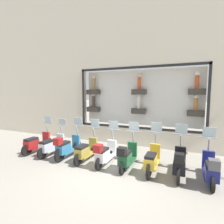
# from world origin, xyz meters

# --- Properties ---
(ground_plane) EXTENTS (120.00, 120.00, 0.00)m
(ground_plane) POSITION_xyz_m (0.00, 0.00, 0.00)
(ground_plane) COLOR gray
(building_facade) EXTENTS (1.22, 36.00, 9.37)m
(building_facade) POSITION_xyz_m (3.60, -0.00, 4.80)
(building_facade) COLOR beige
(building_facade) RESTS_ON ground_plane
(scooter_navy_0) EXTENTS (1.79, 0.61, 1.61)m
(scooter_navy_0) POSITION_xyz_m (0.52, -3.10, 0.46)
(scooter_navy_0) COLOR black
(scooter_navy_0) RESTS_ON ground_plane
(scooter_black_1) EXTENTS (1.81, 0.61, 1.66)m
(scooter_black_1) POSITION_xyz_m (0.53, -2.20, 0.48)
(scooter_black_1) COLOR black
(scooter_black_1) RESTS_ON ground_plane
(scooter_yellow_2) EXTENTS (1.81, 0.60, 1.66)m
(scooter_yellow_2) POSITION_xyz_m (0.59, -1.30, 0.44)
(scooter_yellow_2) COLOR black
(scooter_yellow_2) RESTS_ON ground_plane
(scooter_green_3) EXTENTS (1.79, 0.60, 1.61)m
(scooter_green_3) POSITION_xyz_m (0.52, -0.40, 0.46)
(scooter_green_3) COLOR black
(scooter_green_3) RESTS_ON ground_plane
(scooter_white_4) EXTENTS (1.79, 0.60, 1.60)m
(scooter_white_4) POSITION_xyz_m (0.52, 0.50, 0.46)
(scooter_white_4) COLOR black
(scooter_white_4) RESTS_ON ground_plane
(scooter_olive_5) EXTENTS (1.80, 0.60, 1.63)m
(scooter_olive_5) POSITION_xyz_m (0.59, 1.40, 0.43)
(scooter_olive_5) COLOR black
(scooter_olive_5) RESTS_ON ground_plane
(scooter_teal_6) EXTENTS (1.81, 0.61, 1.66)m
(scooter_teal_6) POSITION_xyz_m (0.54, 2.30, 0.49)
(scooter_teal_6) COLOR black
(scooter_teal_6) RESTS_ON ground_plane
(scooter_silver_7) EXTENTS (1.80, 0.61, 1.55)m
(scooter_silver_7) POSITION_xyz_m (0.58, 3.20, 0.42)
(scooter_silver_7) COLOR black
(scooter_silver_7) RESTS_ON ground_plane
(scooter_red_8) EXTENTS (1.80, 0.61, 1.63)m
(scooter_red_8) POSITION_xyz_m (0.59, 4.09, 0.44)
(scooter_red_8) COLOR black
(scooter_red_8) RESTS_ON ground_plane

